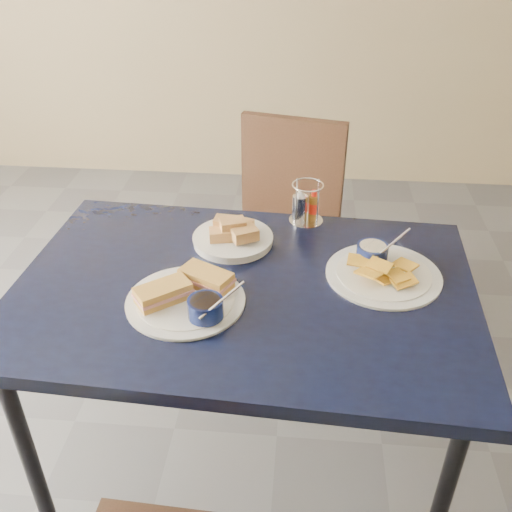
# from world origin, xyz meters

# --- Properties ---
(dining_table) EXTENTS (1.29, 0.90, 0.75)m
(dining_table) POSITION_xyz_m (-0.10, 0.20, 0.69)
(dining_table) COLOR black
(dining_table) RESTS_ON ground
(chair_far) EXTENTS (0.50, 0.49, 0.91)m
(chair_far) POSITION_xyz_m (-0.04, 1.01, 0.52)
(chair_far) COLOR black
(chair_far) RESTS_ON ground
(sandwich_plate) EXTENTS (0.32, 0.31, 0.12)m
(sandwich_plate) POSITION_xyz_m (-0.23, 0.11, 0.77)
(sandwich_plate) COLOR white
(sandwich_plate) RESTS_ON dining_table
(plantain_plate) EXTENTS (0.32, 0.32, 0.12)m
(plantain_plate) POSITION_xyz_m (0.28, 0.29, 0.77)
(plantain_plate) COLOR white
(plantain_plate) RESTS_ON dining_table
(bread_basket) EXTENTS (0.24, 0.24, 0.08)m
(bread_basket) POSITION_xyz_m (-0.15, 0.41, 0.77)
(bread_basket) COLOR white
(bread_basket) RESTS_ON dining_table
(condiment_caddy) EXTENTS (0.11, 0.11, 0.14)m
(condiment_caddy) POSITION_xyz_m (0.06, 0.57, 0.81)
(condiment_caddy) COLOR silver
(condiment_caddy) RESTS_ON dining_table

